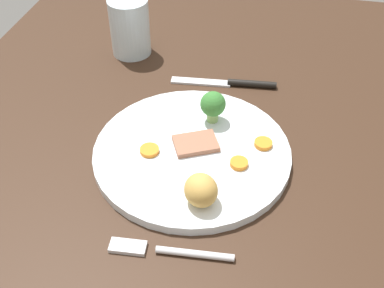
# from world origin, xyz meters

# --- Properties ---
(dining_table) EXTENTS (1.20, 0.84, 0.04)m
(dining_table) POSITION_xyz_m (0.00, 0.00, 0.02)
(dining_table) COLOR #382316
(dining_table) RESTS_ON ground
(dinner_plate) EXTENTS (0.29, 0.29, 0.01)m
(dinner_plate) POSITION_xyz_m (0.02, -0.03, 0.04)
(dinner_plate) COLOR white
(dinner_plate) RESTS_ON dining_table
(meat_slice_main) EXTENTS (0.07, 0.08, 0.01)m
(meat_slice_main) POSITION_xyz_m (0.03, -0.03, 0.05)
(meat_slice_main) COLOR #9E664C
(meat_slice_main) RESTS_ON dinner_plate
(roast_potato_left) EXTENTS (0.06, 0.06, 0.04)m
(roast_potato_left) POSITION_xyz_m (-0.08, -0.06, 0.07)
(roast_potato_left) COLOR tan
(roast_potato_left) RESTS_ON dinner_plate
(carrot_coin_front) EXTENTS (0.03, 0.03, 0.01)m
(carrot_coin_front) POSITION_xyz_m (-0.00, -0.10, 0.05)
(carrot_coin_front) COLOR orange
(carrot_coin_front) RESTS_ON dinner_plate
(carrot_coin_back) EXTENTS (0.03, 0.03, 0.01)m
(carrot_coin_back) POSITION_xyz_m (0.05, -0.13, 0.05)
(carrot_coin_back) COLOR orange
(carrot_coin_back) RESTS_ON dinner_plate
(carrot_coin_side) EXTENTS (0.03, 0.03, 0.01)m
(carrot_coin_side) POSITION_xyz_m (-0.00, 0.03, 0.05)
(carrot_coin_side) COLOR orange
(carrot_coin_side) RESTS_ON dinner_plate
(broccoli_floret) EXTENTS (0.04, 0.04, 0.05)m
(broccoli_floret) POSITION_xyz_m (0.09, -0.05, 0.08)
(broccoli_floret) COLOR #8CB766
(broccoli_floret) RESTS_ON dinner_plate
(fork) EXTENTS (0.03, 0.15, 0.01)m
(fork) POSITION_xyz_m (-0.15, -0.03, 0.04)
(fork) COLOR silver
(fork) RESTS_ON dining_table
(knife) EXTENTS (0.03, 0.19, 0.01)m
(knife) POSITION_xyz_m (0.21, -0.06, 0.04)
(knife) COLOR black
(knife) RESTS_ON dining_table
(water_glass) EXTENTS (0.07, 0.07, 0.11)m
(water_glass) POSITION_xyz_m (0.28, 0.14, 0.09)
(water_glass) COLOR silver
(water_glass) RESTS_ON dining_table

